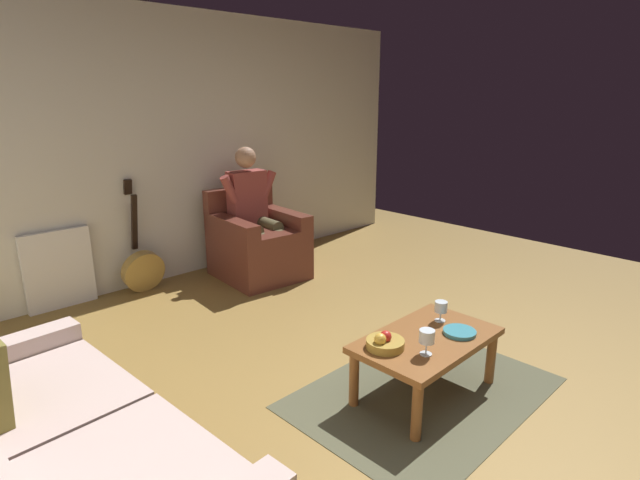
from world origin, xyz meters
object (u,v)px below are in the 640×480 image
object	(u,v)px
armchair	(257,245)
person_seated	(253,207)
fruit_bowl	(385,342)
coffee_table	(427,346)
decorative_dish	(460,332)
wine_glass_far	(441,308)
guitar	(143,267)
wine_glass_near	(427,338)

from	to	relation	value
armchair	person_seated	bearing A→B (deg)	-90.00
person_seated	fruit_bowl	bearing A→B (deg)	75.18
coffee_table	decorative_dish	bearing A→B (deg)	147.82
person_seated	wine_glass_far	world-z (taller)	person_seated
person_seated	coffee_table	size ratio (longest dim) A/B	1.42
armchair	person_seated	size ratio (longest dim) A/B	0.69
coffee_table	fruit_bowl	world-z (taller)	fruit_bowl
coffee_table	guitar	distance (m)	2.91
fruit_bowl	person_seated	bearing A→B (deg)	-109.65
guitar	wine_glass_far	size ratio (longest dim) A/B	7.79
decorative_dish	wine_glass_near	bearing A→B (deg)	0.87
armchair	coffee_table	distance (m)	2.53
coffee_table	wine_glass_near	xyz separation A→B (m)	(0.19, 0.12, 0.16)
coffee_table	decorative_dish	size ratio (longest dim) A/B	4.59
coffee_table	wine_glass_near	bearing A→B (deg)	32.65
guitar	decorative_dish	xyz separation A→B (m)	(-0.66, 2.98, 0.17)
wine_glass_near	wine_glass_far	distance (m)	0.48
coffee_table	fruit_bowl	xyz separation A→B (m)	(0.29, -0.09, 0.09)
wine_glass_near	decorative_dish	size ratio (longest dim) A/B	0.75
wine_glass_near	wine_glass_far	size ratio (longest dim) A/B	1.11
armchair	wine_glass_far	bearing A→B (deg)	87.34
person_seated	coffee_table	world-z (taller)	person_seated
guitar	fruit_bowl	size ratio (longest dim) A/B	4.73
person_seated	armchair	bearing A→B (deg)	90.00
wine_glass_near	decorative_dish	distance (m)	0.38
fruit_bowl	guitar	bearing A→B (deg)	-86.19
person_seated	coffee_table	xyz separation A→B (m)	(0.57, 2.52, -0.38)
coffee_table	guitar	xyz separation A→B (m)	(0.48, -2.87, -0.10)
armchair	guitar	xyz separation A→B (m)	(1.05, -0.41, -0.09)
person_seated	decorative_dish	distance (m)	2.68
coffee_table	wine_glass_far	bearing A→B (deg)	-163.72
wine_glass_near	decorative_dish	world-z (taller)	wine_glass_near
coffee_table	decorative_dish	xyz separation A→B (m)	(-0.18, 0.11, 0.07)
wine_glass_near	person_seated	bearing A→B (deg)	-106.02
coffee_table	guitar	size ratio (longest dim) A/B	0.87
person_seated	guitar	world-z (taller)	person_seated
armchair	person_seated	distance (m)	0.39
guitar	fruit_bowl	distance (m)	2.79
guitar	fruit_bowl	world-z (taller)	guitar
armchair	wine_glass_near	world-z (taller)	armchair
fruit_bowl	wine_glass_near	bearing A→B (deg)	117.06
coffee_table	fruit_bowl	size ratio (longest dim) A/B	4.11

